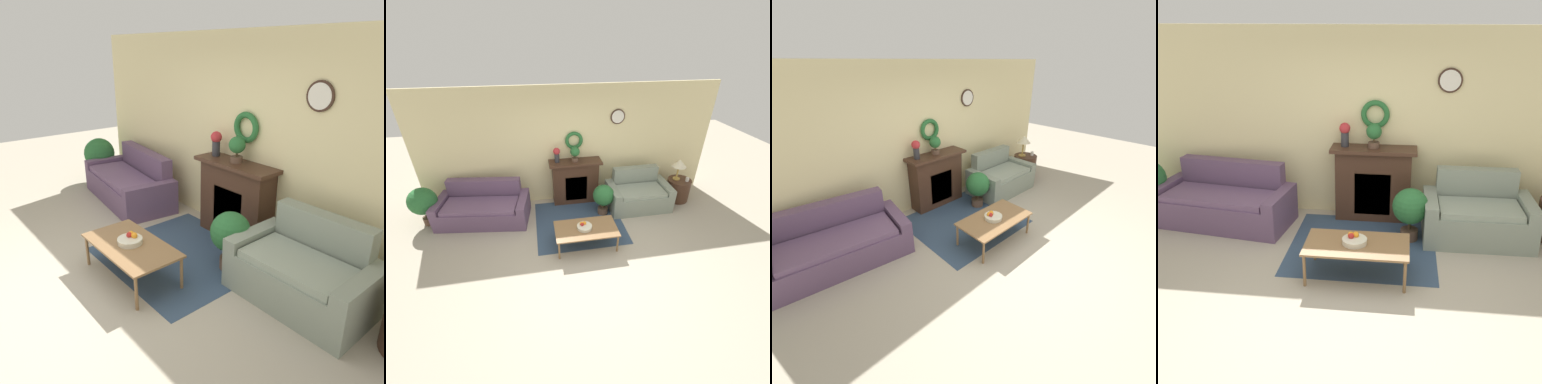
% 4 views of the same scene
% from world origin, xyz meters
% --- Properties ---
extents(ground_plane, '(16.00, 16.00, 0.00)m').
position_xyz_m(ground_plane, '(0.00, 0.00, 0.00)').
color(ground_plane, '#ADA38E').
extents(floor_rug, '(1.88, 1.75, 0.01)m').
position_xyz_m(floor_rug, '(0.01, 1.25, 0.00)').
color(floor_rug, '#334760').
rests_on(floor_rug, ground_plane).
extents(wall_back, '(6.80, 0.14, 2.70)m').
position_xyz_m(wall_back, '(0.00, 2.34, 1.35)').
color(wall_back, beige).
rests_on(wall_back, ground_plane).
extents(fireplace, '(1.21, 0.41, 1.08)m').
position_xyz_m(fireplace, '(0.07, 2.13, 0.55)').
color(fireplace, '#42281C').
rests_on(fireplace, ground_plane).
extents(couch_left, '(2.03, 1.13, 0.85)m').
position_xyz_m(couch_left, '(-2.03, 1.74, 0.30)').
color(couch_left, '#604766').
rests_on(couch_left, ground_plane).
extents(loveseat_right, '(1.42, 0.87, 0.88)m').
position_xyz_m(loveseat_right, '(1.50, 1.66, 0.31)').
color(loveseat_right, gray).
rests_on(loveseat_right, ground_plane).
extents(coffee_table, '(1.18, 0.65, 0.41)m').
position_xyz_m(coffee_table, '(0.01, 0.52, 0.38)').
color(coffee_table, olive).
rests_on(coffee_table, ground_plane).
extents(fruit_bowl, '(0.28, 0.28, 0.12)m').
position_xyz_m(fruit_bowl, '(-0.02, 0.54, 0.45)').
color(fruit_bowl, beige).
rests_on(fruit_bowl, coffee_table).
extents(vase_on_mantel_left, '(0.16, 0.16, 0.34)m').
position_xyz_m(vase_on_mantel_left, '(-0.34, 2.14, 1.28)').
color(vase_on_mantel_left, '#2D2D33').
rests_on(vase_on_mantel_left, fireplace).
extents(potted_plant_on_mantel, '(0.22, 0.22, 0.34)m').
position_xyz_m(potted_plant_on_mantel, '(0.07, 2.12, 1.28)').
color(potted_plant_on_mantel, brown).
rests_on(potted_plant_on_mantel, fireplace).
extents(potted_plant_floor_by_loveseat, '(0.48, 0.48, 0.72)m').
position_xyz_m(potted_plant_floor_by_loveseat, '(0.61, 1.49, 0.45)').
color(potted_plant_floor_by_loveseat, brown).
rests_on(potted_plant_floor_by_loveseat, ground_plane).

